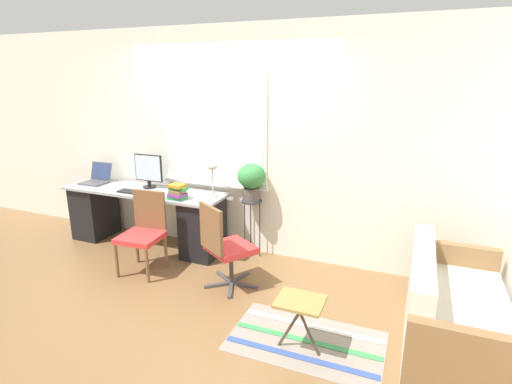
{
  "coord_description": "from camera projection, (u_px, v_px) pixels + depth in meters",
  "views": [
    {
      "loc": [
        2.12,
        -3.65,
        2.12
      ],
      "look_at": [
        0.56,
        0.15,
        0.93
      ],
      "focal_mm": 28.0,
      "sensor_mm": 36.0,
      "label": 1
    }
  ],
  "objects": [
    {
      "name": "ground_plane",
      "position": [
        206.0,
        268.0,
        4.6
      ],
      "size": [
        14.0,
        14.0,
        0.0
      ],
      "primitive_type": "plane",
      "color": "brown"
    },
    {
      "name": "wall_back_with_window",
      "position": [
        229.0,
        142.0,
        4.83
      ],
      "size": [
        9.0,
        0.12,
        2.7
      ],
      "color": "white",
      "rests_on": "ground_plane"
    },
    {
      "name": "desk",
      "position": [
        145.0,
        215.0,
        5.13
      ],
      "size": [
        2.17,
        0.59,
        0.74
      ],
      "color": "#9EA3A8",
      "rests_on": "ground_plane"
    },
    {
      "name": "laptop",
      "position": [
        96.0,
        179.0,
        5.37
      ],
      "size": [
        0.34,
        0.32,
        0.26
      ],
      "color": "#4C4C51",
      "rests_on": "desk"
    },
    {
      "name": "monitor",
      "position": [
        149.0,
        170.0,
        5.09
      ],
      "size": [
        0.4,
        0.17,
        0.43
      ],
      "color": "black",
      "rests_on": "desk"
    },
    {
      "name": "keyboard",
      "position": [
        134.0,
        192.0,
        4.91
      ],
      "size": [
        0.43,
        0.14,
        0.02
      ],
      "color": "black",
      "rests_on": "desk"
    },
    {
      "name": "mouse",
      "position": [
        155.0,
        194.0,
        4.82
      ],
      "size": [
        0.03,
        0.06,
        0.03
      ],
      "color": "silver",
      "rests_on": "desk"
    },
    {
      "name": "desk_lamp",
      "position": [
        212.0,
        172.0,
        4.71
      ],
      "size": [
        0.13,
        0.13,
        0.4
      ],
      "color": "#BCB299",
      "rests_on": "desk"
    },
    {
      "name": "book_stack",
      "position": [
        177.0,
        192.0,
        4.65
      ],
      "size": [
        0.22,
        0.19,
        0.18
      ],
      "color": "green",
      "rests_on": "desk"
    },
    {
      "name": "desk_chair_wooden",
      "position": [
        144.0,
        231.0,
        4.44
      ],
      "size": [
        0.47,
        0.48,
        0.89
      ],
      "rotation": [
        0.0,
        0.0,
        0.08
      ],
      "color": "brown",
      "rests_on": "ground_plane"
    },
    {
      "name": "office_chair_swivel",
      "position": [
        225.0,
        245.0,
        4.06
      ],
      "size": [
        0.6,
        0.61,
        0.91
      ],
      "rotation": [
        0.0,
        0.0,
        2.57
      ],
      "color": "#47474C",
      "rests_on": "ground_plane"
    },
    {
      "name": "couch_loveseat",
      "position": [
        451.0,
        319.0,
        3.12
      ],
      "size": [
        0.73,
        1.48,
        0.81
      ],
      "rotation": [
        0.0,
        0.0,
        1.57
      ],
      "color": "silver",
      "rests_on": "ground_plane"
    },
    {
      "name": "plant_stand",
      "position": [
        252.0,
        208.0,
        4.76
      ],
      "size": [
        0.25,
        0.25,
        0.71
      ],
      "color": "#333338",
      "rests_on": "ground_plane"
    },
    {
      "name": "potted_plant",
      "position": [
        252.0,
        179.0,
        4.66
      ],
      "size": [
        0.33,
        0.33,
        0.44
      ],
      "color": "#514C47",
      "rests_on": "plant_stand"
    },
    {
      "name": "floor_rug_striped",
      "position": [
        306.0,
        341.0,
        3.32
      ],
      "size": [
        1.26,
        0.75,
        0.01
      ],
      "color": "gray",
      "rests_on": "ground_plane"
    },
    {
      "name": "folding_stool",
      "position": [
        300.0,
        306.0,
        3.1
      ],
      "size": [
        0.37,
        0.31,
        0.46
      ],
      "color": "olive",
      "rests_on": "ground_plane"
    }
  ]
}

